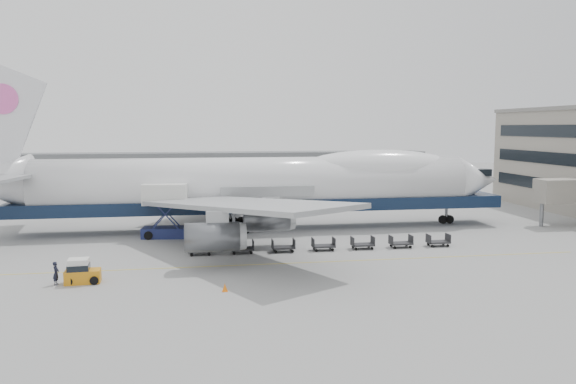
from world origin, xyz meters
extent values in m
plane|color=gray|center=(0.00, 0.00, 0.00)|extent=(260.00, 260.00, 0.00)
cube|color=gold|center=(0.00, -6.00, 0.01)|extent=(60.00, 0.15, 0.01)
cube|color=gray|center=(40.00, 8.00, 4.50)|extent=(9.00, 3.00, 3.00)
cylinder|color=slate|center=(36.00, 8.00, 1.50)|extent=(0.50, 0.50, 3.00)
cube|color=slate|center=(-10.00, 70.00, 3.50)|extent=(110.00, 8.00, 7.00)
cylinder|color=white|center=(0.00, 12.00, 5.70)|extent=(52.00, 6.40, 6.40)
cube|color=#0E1C36|center=(1.00, 12.00, 3.14)|extent=(60.00, 5.76, 1.50)
cone|color=white|center=(29.00, 12.00, 5.70)|extent=(6.00, 6.40, 6.40)
ellipsoid|color=white|center=(15.60, 12.00, 7.46)|extent=(20.67, 5.78, 4.56)
cube|color=white|center=(-29.00, 12.00, 13.20)|extent=(10.52, 0.50, 13.56)
cylinder|color=#F35EB7|center=(-28.50, 12.00, 15.70)|extent=(3.40, 0.30, 3.40)
cube|color=#9EA0A3|center=(-3.00, -2.28, 5.10)|extent=(20.35, 26.74, 2.26)
cube|color=#9EA0A3|center=(-3.00, 26.28, 5.10)|extent=(20.35, 26.74, 2.26)
cylinder|color=#595B60|center=(-6.00, 31.00, 2.90)|extent=(4.80, 2.60, 2.60)
cylinder|color=#595B60|center=(0.00, 22.00, 2.90)|extent=(4.80, 2.60, 2.60)
cylinder|color=#595B60|center=(0.00, 2.00, 2.90)|extent=(4.80, 2.60, 2.60)
cylinder|color=#595B60|center=(-6.00, -7.00, 2.90)|extent=(4.80, 2.60, 2.60)
cylinder|color=slate|center=(25.00, 12.00, 1.25)|extent=(0.36, 0.36, 2.50)
cylinder|color=black|center=(25.00, 12.00, 0.55)|extent=(1.10, 0.45, 1.10)
cylinder|color=slate|center=(-3.00, 9.00, 1.25)|extent=(0.36, 0.36, 2.50)
cylinder|color=black|center=(-3.00, 9.00, 0.55)|extent=(1.10, 0.45, 1.10)
cylinder|color=slate|center=(-3.00, 15.00, 1.25)|extent=(0.36, 0.36, 2.50)
cylinder|color=black|center=(-3.00, 15.00, 0.55)|extent=(1.10, 0.45, 1.10)
cube|color=navy|center=(-10.75, 8.50, 0.59)|extent=(5.60, 3.15, 1.18)
cube|color=silver|center=(-10.75, 8.50, 5.00)|extent=(5.20, 3.32, 2.35)
cube|color=navy|center=(-10.75, 7.32, 2.80)|extent=(3.80, 0.55, 4.21)
cube|color=navy|center=(-10.75, 9.68, 2.80)|extent=(3.80, 0.55, 4.21)
cube|color=slate|center=(-10.75, 10.21, 5.00)|extent=(2.69, 1.56, 0.15)
cylinder|color=black|center=(-12.67, 7.43, 0.48)|extent=(0.96, 0.37, 0.96)
cylinder|color=black|center=(-12.67, 9.57, 0.48)|extent=(0.96, 0.37, 0.96)
cylinder|color=black|center=(-8.82, 7.43, 0.48)|extent=(0.96, 0.37, 0.96)
cylinder|color=black|center=(-8.82, 9.57, 0.48)|extent=(0.96, 0.37, 0.96)
cube|color=orange|center=(-16.49, -9.77, 0.54)|extent=(2.83, 1.63, 1.08)
cube|color=silver|center=(-16.78, -9.79, 1.52)|extent=(1.65, 1.47, 0.98)
cube|color=black|center=(-16.78, -9.79, 1.33)|extent=(1.75, 1.57, 0.49)
cylinder|color=black|center=(-17.47, -10.41, 0.34)|extent=(0.69, 0.29, 0.69)
cylinder|color=black|center=(-17.47, -9.13, 0.34)|extent=(0.69, 0.29, 0.69)
cylinder|color=black|center=(-15.51, -10.41, 0.34)|extent=(0.69, 0.29, 0.69)
cylinder|color=black|center=(-15.51, -9.13, 0.34)|extent=(0.69, 0.29, 0.69)
imported|color=black|center=(-18.49, -9.97, 0.94)|extent=(0.53, 0.73, 1.88)
cone|color=orange|center=(-5.27, -14.02, 0.32)|extent=(0.41, 0.41, 0.64)
cube|color=orange|center=(-5.27, -14.02, 0.02)|extent=(0.43, 0.43, 0.03)
cube|color=#2D2D30|center=(-7.02, -1.14, 0.45)|extent=(2.30, 1.35, 0.18)
cube|color=#2D2D30|center=(-8.12, -1.14, 0.85)|extent=(0.08, 1.35, 0.90)
cube|color=#2D2D30|center=(-5.92, -1.14, 0.85)|extent=(0.08, 1.35, 0.90)
cylinder|color=black|center=(-7.87, -1.69, 0.15)|extent=(0.30, 0.12, 0.30)
cylinder|color=black|center=(-7.87, -0.59, 0.15)|extent=(0.30, 0.12, 0.30)
cylinder|color=black|center=(-6.17, -1.69, 0.15)|extent=(0.30, 0.12, 0.30)
cylinder|color=black|center=(-6.17, -0.59, 0.15)|extent=(0.30, 0.12, 0.30)
cube|color=#2D2D30|center=(-2.86, -1.14, 0.45)|extent=(2.30, 1.35, 0.18)
cube|color=#2D2D30|center=(-3.96, -1.14, 0.85)|extent=(0.08, 1.35, 0.90)
cube|color=#2D2D30|center=(-1.76, -1.14, 0.85)|extent=(0.08, 1.35, 0.90)
cylinder|color=black|center=(-3.71, -1.69, 0.15)|extent=(0.30, 0.12, 0.30)
cylinder|color=black|center=(-3.71, -0.59, 0.15)|extent=(0.30, 0.12, 0.30)
cylinder|color=black|center=(-2.01, -1.69, 0.15)|extent=(0.30, 0.12, 0.30)
cylinder|color=black|center=(-2.01, -0.59, 0.15)|extent=(0.30, 0.12, 0.30)
cube|color=#2D2D30|center=(1.30, -1.14, 0.45)|extent=(2.30, 1.35, 0.18)
cube|color=#2D2D30|center=(0.20, -1.14, 0.85)|extent=(0.08, 1.35, 0.90)
cube|color=#2D2D30|center=(2.40, -1.14, 0.85)|extent=(0.08, 1.35, 0.90)
cylinder|color=black|center=(0.45, -1.69, 0.15)|extent=(0.30, 0.12, 0.30)
cylinder|color=black|center=(0.45, -0.59, 0.15)|extent=(0.30, 0.12, 0.30)
cylinder|color=black|center=(2.15, -1.69, 0.15)|extent=(0.30, 0.12, 0.30)
cylinder|color=black|center=(2.15, -0.59, 0.15)|extent=(0.30, 0.12, 0.30)
cube|color=#2D2D30|center=(5.46, -1.14, 0.45)|extent=(2.30, 1.35, 0.18)
cube|color=#2D2D30|center=(4.36, -1.14, 0.85)|extent=(0.08, 1.35, 0.90)
cube|color=#2D2D30|center=(6.56, -1.14, 0.85)|extent=(0.08, 1.35, 0.90)
cylinder|color=black|center=(4.61, -1.69, 0.15)|extent=(0.30, 0.12, 0.30)
cylinder|color=black|center=(4.61, -0.59, 0.15)|extent=(0.30, 0.12, 0.30)
cylinder|color=black|center=(6.31, -1.69, 0.15)|extent=(0.30, 0.12, 0.30)
cylinder|color=black|center=(6.31, -0.59, 0.15)|extent=(0.30, 0.12, 0.30)
cube|color=#2D2D30|center=(9.62, -1.14, 0.45)|extent=(2.30, 1.35, 0.18)
cube|color=#2D2D30|center=(8.52, -1.14, 0.85)|extent=(0.08, 1.35, 0.90)
cube|color=#2D2D30|center=(10.72, -1.14, 0.85)|extent=(0.08, 1.35, 0.90)
cylinder|color=black|center=(8.77, -1.69, 0.15)|extent=(0.30, 0.12, 0.30)
cylinder|color=black|center=(8.77, -0.59, 0.15)|extent=(0.30, 0.12, 0.30)
cylinder|color=black|center=(10.47, -1.69, 0.15)|extent=(0.30, 0.12, 0.30)
cylinder|color=black|center=(10.47, -0.59, 0.15)|extent=(0.30, 0.12, 0.30)
cube|color=#2D2D30|center=(13.78, -1.14, 0.45)|extent=(2.30, 1.35, 0.18)
cube|color=#2D2D30|center=(12.68, -1.14, 0.85)|extent=(0.08, 1.35, 0.90)
cube|color=#2D2D30|center=(14.88, -1.14, 0.85)|extent=(0.08, 1.35, 0.90)
cylinder|color=black|center=(12.93, -1.69, 0.15)|extent=(0.30, 0.12, 0.30)
cylinder|color=black|center=(12.93, -0.59, 0.15)|extent=(0.30, 0.12, 0.30)
cylinder|color=black|center=(14.63, -1.69, 0.15)|extent=(0.30, 0.12, 0.30)
cylinder|color=black|center=(14.63, -0.59, 0.15)|extent=(0.30, 0.12, 0.30)
cube|color=#2D2D30|center=(17.94, -1.14, 0.45)|extent=(2.30, 1.35, 0.18)
cube|color=#2D2D30|center=(16.84, -1.14, 0.85)|extent=(0.08, 1.35, 0.90)
cube|color=#2D2D30|center=(19.04, -1.14, 0.85)|extent=(0.08, 1.35, 0.90)
cylinder|color=black|center=(17.09, -1.69, 0.15)|extent=(0.30, 0.12, 0.30)
cylinder|color=black|center=(17.09, -0.59, 0.15)|extent=(0.30, 0.12, 0.30)
cylinder|color=black|center=(18.79, -1.69, 0.15)|extent=(0.30, 0.12, 0.30)
cylinder|color=black|center=(18.79, -0.59, 0.15)|extent=(0.30, 0.12, 0.30)
camera|label=1|loc=(-7.36, -56.17, 12.54)|focal=35.00mm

